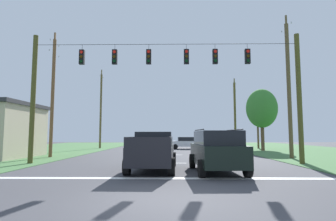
{
  "coord_description": "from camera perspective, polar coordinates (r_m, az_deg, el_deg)",
  "views": [
    {
      "loc": [
        0.32,
        -7.45,
        1.79
      ],
      "look_at": [
        0.06,
        10.11,
        3.4
      ],
      "focal_mm": 28.53,
      "sensor_mm": 36.0,
      "label": 1
    }
  ],
  "objects": [
    {
      "name": "utility_pole_far_left",
      "position": [
        37.29,
        -14.17,
        0.21
      ],
      "size": [
        0.27,
        1.78,
        10.74
      ],
      "color": "brown",
      "rests_on": "ground"
    },
    {
      "name": "utility_pole_far_right",
      "position": [
        37.36,
        14.11,
        -0.55
      ],
      "size": [
        0.3,
        1.74,
        9.53
      ],
      "color": "brown",
      "rests_on": "ground"
    },
    {
      "name": "ground_plane",
      "position": [
        7.66,
        -1.67,
        -18.73
      ],
      "size": [
        120.0,
        120.0,
        0.0
      ],
      "primitive_type": "plane",
      "color": "#3D3D42"
    },
    {
      "name": "lane_dash_3",
      "position": [
        39.59,
        0.4,
        -7.83
      ],
      "size": [
        2.5,
        0.15,
        0.01
      ],
      "primitive_type": "cube",
      "rotation": [
        0.0,
        0.0,
        1.57
      ],
      "color": "white",
      "rests_on": "ground"
    },
    {
      "name": "suv_black",
      "position": [
        13.21,
        10.31,
        -8.32
      ],
      "size": [
        2.39,
        4.88,
        2.05
      ],
      "color": "black",
      "rests_on": "ground"
    },
    {
      "name": "lane_dash_4",
      "position": [
        47.11,
        0.47,
        -7.42
      ],
      "size": [
        2.5,
        0.15,
        0.01
      ],
      "primitive_type": "cube",
      "rotation": [
        0.0,
        0.0,
        1.57
      ],
      "color": "white",
      "rests_on": "ground"
    },
    {
      "name": "utility_pole_mid_right",
      "position": [
        22.79,
        24.41,
        4.49
      ],
      "size": [
        0.3,
        1.84,
        11.28
      ],
      "color": "brown",
      "rests_on": "ground"
    },
    {
      "name": "distant_car_crossing_white",
      "position": [
        34.74,
        3.86,
        -6.89
      ],
      "size": [
        4.36,
        2.14,
        1.52
      ],
      "color": "silver",
      "rests_on": "ground"
    },
    {
      "name": "tree_roadside_far_right",
      "position": [
        32.68,
        19.38,
        0.39
      ],
      "size": [
        3.52,
        3.52,
        7.11
      ],
      "color": "brown",
      "rests_on": "ground"
    },
    {
      "name": "lane_dash_0",
      "position": [
        17.32,
        -0.22,
        -11.16
      ],
      "size": [
        2.5,
        0.15,
        0.01
      ],
      "primitive_type": "cube",
      "rotation": [
        0.0,
        0.0,
        1.57
      ],
      "color": "white",
      "rests_on": "ground"
    },
    {
      "name": "utility_pole_mid_left",
      "position": [
        23.82,
        -23.41,
        3.39
      ],
      "size": [
        0.27,
        1.87,
        10.32
      ],
      "color": "brown",
      "rests_on": "ground"
    },
    {
      "name": "lane_dash_2",
      "position": [
        31.49,
        0.28,
        -8.5
      ],
      "size": [
        2.5,
        0.15,
        0.01
      ],
      "primitive_type": "cube",
      "rotation": [
        0.0,
        0.0,
        1.57
      ],
      "color": "white",
      "rests_on": "ground"
    },
    {
      "name": "tree_roadside_right",
      "position": [
        37.32,
        18.53,
        0.43
      ],
      "size": [
        2.89,
        2.89,
        7.0
      ],
      "color": "brown",
      "rests_on": "ground"
    },
    {
      "name": "pickup_truck",
      "position": [
        13.96,
        -3.14,
        -8.61
      ],
      "size": [
        2.39,
        5.45,
        1.95
      ],
      "color": "black",
      "rests_on": "ground"
    },
    {
      "name": "stop_bar_stripe",
      "position": [
        11.37,
        -0.8,
        -14.27
      ],
      "size": [
        14.43,
        0.45,
        0.01
      ],
      "primitive_type": "cube",
      "color": "white",
      "rests_on": "ground"
    },
    {
      "name": "overhead_signal_span",
      "position": [
        16.96,
        -0.59,
        4.88
      ],
      "size": [
        17.14,
        0.31,
        8.23
      ],
      "color": "#4D4C21",
      "rests_on": "ground"
    },
    {
      "name": "lane_dash_1",
      "position": [
        24.37,
        0.1,
        -9.45
      ],
      "size": [
        2.5,
        0.15,
        0.01
      ],
      "primitive_type": "cube",
      "rotation": [
        0.0,
        0.0,
        1.57
      ],
      "color": "white",
      "rests_on": "ground"
    }
  ]
}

